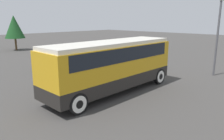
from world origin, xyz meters
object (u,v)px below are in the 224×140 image
Objects in this scene: tour_bus at (113,62)px; parked_car_near at (83,63)px; lamp_post at (219,25)px; parked_car_mid at (62,60)px.

tour_bus is 6.64m from parked_car_near.
tour_bus is at bearing -111.39° from parked_car_near.
tour_bus is at bearing 160.95° from lamp_post.
parked_car_mid is at bearing 98.62° from parked_car_near.
parked_car_mid is at bearing 77.21° from tour_bus.
parked_car_mid is 0.64× the size of lamp_post.
lamp_post reaches higher than tour_bus.
parked_car_near is 0.72× the size of lamp_post.
tour_bus reaches higher than parked_car_near.
lamp_post is at bearing -19.05° from tour_bus.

